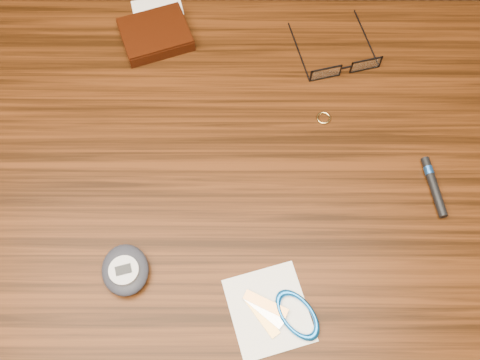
{
  "coord_description": "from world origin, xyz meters",
  "views": [
    {
      "loc": [
        0.05,
        -0.29,
        1.42
      ],
      "look_at": [
        0.05,
        0.02,
        0.76
      ],
      "focal_mm": 40.0,
      "sensor_mm": 36.0,
      "label": 1
    }
  ],
  "objects_px": {
    "desk": "(210,222)",
    "notepad_keys": "(284,313)",
    "eyeglasses": "(344,66)",
    "wallet_and_card": "(155,34)",
    "pedometer": "(125,270)"
  },
  "relations": [
    {
      "from": "eyeglasses",
      "to": "notepad_keys",
      "type": "xyz_separation_m",
      "value": [
        -0.1,
        -0.37,
        -0.01
      ]
    },
    {
      "from": "notepad_keys",
      "to": "wallet_and_card",
      "type": "bearing_deg",
      "value": 113.56
    },
    {
      "from": "desk",
      "to": "pedometer",
      "type": "relative_size",
      "value": 12.26
    },
    {
      "from": "wallet_and_card",
      "to": "notepad_keys",
      "type": "distance_m",
      "value": 0.47
    },
    {
      "from": "desk",
      "to": "notepad_keys",
      "type": "xyz_separation_m",
      "value": [
        0.1,
        -0.16,
        0.11
      ]
    },
    {
      "from": "desk",
      "to": "wallet_and_card",
      "type": "distance_m",
      "value": 0.31
    },
    {
      "from": "desk",
      "to": "wallet_and_card",
      "type": "height_order",
      "value": "wallet_and_card"
    },
    {
      "from": "wallet_and_card",
      "to": "eyeglasses",
      "type": "xyz_separation_m",
      "value": [
        0.29,
        -0.06,
        0.0
      ]
    },
    {
      "from": "desk",
      "to": "notepad_keys",
      "type": "height_order",
      "value": "notepad_keys"
    },
    {
      "from": "desk",
      "to": "pedometer",
      "type": "distance_m",
      "value": 0.19
    },
    {
      "from": "desk",
      "to": "wallet_and_card",
      "type": "bearing_deg",
      "value": 107.65
    },
    {
      "from": "eyeglasses",
      "to": "notepad_keys",
      "type": "height_order",
      "value": "eyeglasses"
    },
    {
      "from": "desk",
      "to": "pedometer",
      "type": "bearing_deg",
      "value": -132.45
    },
    {
      "from": "pedometer",
      "to": "notepad_keys",
      "type": "bearing_deg",
      "value": -14.41
    },
    {
      "from": "eyeglasses",
      "to": "notepad_keys",
      "type": "distance_m",
      "value": 0.38
    }
  ]
}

